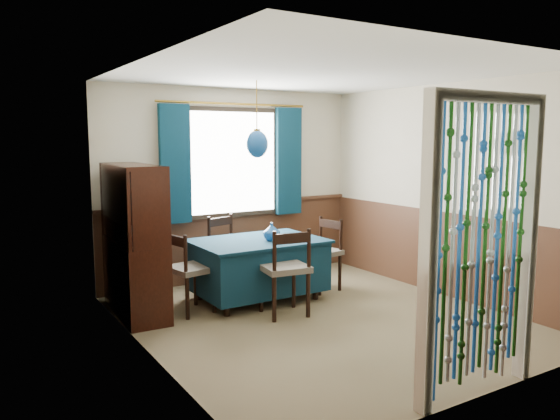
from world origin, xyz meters
TOP-DOWN VIEW (x-y plane):
  - floor at (0.00, 0.00)m, footprint 4.00×4.00m
  - ceiling at (0.00, 0.00)m, footprint 4.00×4.00m
  - wall_back at (0.00, 2.00)m, footprint 3.60×0.00m
  - wall_front at (0.00, -2.00)m, footprint 3.60×0.00m
  - wall_left at (-1.80, 0.00)m, footprint 0.00×4.00m
  - wall_right at (1.80, 0.00)m, footprint 0.00×4.00m
  - wainscot_back at (0.00, 1.99)m, footprint 3.60×0.00m
  - wainscot_front at (0.00, -1.99)m, footprint 3.60×0.00m
  - wainscot_left at (-1.79, 0.00)m, footprint 0.00×4.00m
  - wainscot_right at (1.79, 0.00)m, footprint 0.00×4.00m
  - window at (0.00, 1.95)m, footprint 1.32×0.12m
  - doorway at (0.00, -1.94)m, footprint 1.16×0.12m
  - dining_table at (-0.20, 0.96)m, footprint 1.47×1.03m
  - chair_near at (-0.24, 0.30)m, footprint 0.53×0.51m
  - chair_far at (-0.26, 1.60)m, footprint 0.55×0.53m
  - chair_left at (-1.07, 0.92)m, footprint 0.49×0.51m
  - chair_right at (0.68, 0.91)m, footprint 0.47×0.49m
  - sideboard at (-1.57, 1.20)m, footprint 0.47×1.24m
  - pendant_lamp at (-0.20, 0.96)m, footprint 0.25×0.25m
  - vase_table at (-0.08, 0.84)m, footprint 0.23×0.23m
  - bowl_shelf at (-1.51, 0.88)m, footprint 0.27×0.27m
  - vase_sideboard at (-1.51, 1.40)m, footprint 0.22×0.22m

SIDE VIEW (x-z plane):
  - floor at x=0.00m, z-range 0.00..0.00m
  - dining_table at x=-0.20m, z-range 0.06..0.76m
  - chair_right at x=0.68m, z-range 0.03..0.91m
  - chair_left at x=-1.07m, z-range 0.03..0.91m
  - chair_far at x=-0.26m, z-range 0.03..0.93m
  - chair_near at x=-0.24m, z-range 0.03..0.97m
  - wainscot_back at x=0.00m, z-range -1.30..2.30m
  - wainscot_front at x=0.00m, z-range -1.30..2.30m
  - wainscot_left at x=-1.79m, z-range -1.50..2.50m
  - wainscot_right at x=1.79m, z-range -1.50..2.50m
  - sideboard at x=-1.57m, z-range -0.23..1.36m
  - vase_table at x=-0.08m, z-range 0.70..0.89m
  - vase_sideboard at x=-1.51m, z-range 0.80..0.97m
  - doorway at x=0.00m, z-range -0.04..2.14m
  - bowl_shelf at x=-1.51m, z-range 1.09..1.14m
  - wall_back at x=0.00m, z-range -0.55..3.05m
  - wall_front at x=0.00m, z-range -0.55..3.05m
  - wall_left at x=-1.80m, z-range -0.75..3.25m
  - wall_right at x=1.80m, z-range -0.75..3.25m
  - window at x=0.00m, z-range 0.84..2.26m
  - pendant_lamp at x=-0.20m, z-range 1.37..2.23m
  - ceiling at x=0.00m, z-range 2.50..2.50m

